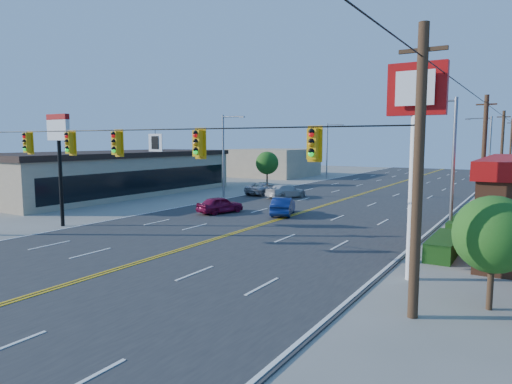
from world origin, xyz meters
The scene contains 21 objects.
ground centered at (0.00, 0.00, 0.00)m, with size 160.00×160.00×0.00m, color gray.
road centered at (0.00, 20.00, 0.03)m, with size 20.00×120.00×0.06m, color #2D2D30.
signal_span centered at (-0.12, 0.00, 4.89)m, with size 24.32×0.34×9.00m.
kfc_pylon centered at (11.00, 4.00, 6.04)m, with size 2.20×0.36×8.50m.
strip_mall centered at (-22.00, 18.00, 2.25)m, with size 10.40×26.40×4.40m.
pizza_hut_sign centered at (-11.00, 4.00, 5.18)m, with size 1.90×0.30×6.85m.
streetlight_se centered at (10.79, 14.00, 4.51)m, with size 2.55×0.25×8.00m.
streetlight_ne centered at (10.79, 38.00, 4.51)m, with size 2.55×0.25×8.00m.
streetlight_sw centered at (-10.79, 22.00, 4.51)m, with size 2.55×0.25×8.00m.
streetlight_nw centered at (-10.79, 48.00, 4.51)m, with size 2.55×0.25×8.00m.
utility_pole_near centered at (12.20, 18.00, 4.20)m, with size 0.28×0.28×8.40m, color #47301E.
utility_pole_mid centered at (12.20, 36.00, 4.20)m, with size 0.28×0.28×8.40m, color #47301E.
utility_pole_far centered at (12.20, 54.00, 4.20)m, with size 0.28×0.28×8.40m, color #47301E.
tree_kfc_rear centered at (13.50, 22.00, 2.93)m, with size 2.94×2.94×4.41m.
tree_kfc_front centered at (14.00, 2.00, 2.51)m, with size 2.52×2.52×3.78m.
tree_west centered at (-13.00, 34.00, 2.79)m, with size 2.80×2.80×4.20m.
bld_west_far centered at (-20.00, 48.00, 2.10)m, with size 11.00×12.00×4.20m, color tan.
car_magenta centered at (-5.18, 13.39, 0.63)m, with size 1.49×3.71×1.26m, color maroon.
car_blue centered at (-0.70, 15.12, 0.65)m, with size 1.38×3.96×1.31m, color navy.
car_white centered at (-5.25, 24.24, 0.64)m, with size 1.80×4.42×1.28m, color silver.
car_silver centered at (-8.28, 25.45, 0.64)m, with size 2.12×4.61×1.28m, color #A7A6AB.
Camera 1 is at (15.01, -14.37, 5.54)m, focal length 32.00 mm.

